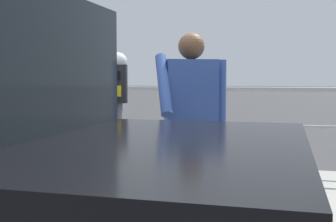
% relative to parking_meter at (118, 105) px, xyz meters
% --- Properties ---
extents(sidewalk_curb, '(36.00, 3.40, 0.13)m').
position_rel_parking_meter_xyz_m(sidewalk_curb, '(0.35, 1.19, -1.12)').
color(sidewalk_curb, '#9E9B93').
rests_on(sidewalk_curb, ground).
extents(parking_meter, '(0.16, 0.17, 1.49)m').
position_rel_parking_meter_xyz_m(parking_meter, '(0.00, 0.00, 0.00)').
color(parking_meter, slate).
rests_on(parking_meter, sidewalk_curb).
extents(pedestrian_at_meter, '(0.58, 0.65, 1.66)m').
position_rel_parking_meter_xyz_m(pedestrian_at_meter, '(0.60, 0.15, -0.11)').
color(pedestrian_at_meter, '#1E233F').
rests_on(pedestrian_at_meter, sidewalk_curb).
extents(background_railing, '(24.06, 0.06, 1.16)m').
position_rel_parking_meter_xyz_m(background_railing, '(0.35, 2.74, -0.22)').
color(background_railing, gray).
rests_on(background_railing, sidewalk_curb).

